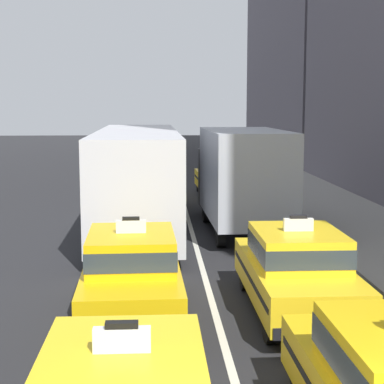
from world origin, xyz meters
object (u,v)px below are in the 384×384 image
(taxi_right_second, at_px, (296,269))
(taxi_right_fourth, at_px, (220,177))
(box_truck_right_third, at_px, (241,176))
(bus_left_third, at_px, (138,173))
(taxi_left_second, at_px, (132,272))

(taxi_right_second, xyz_separation_m, taxi_right_fourth, (0.12, 15.73, 0.00))
(box_truck_right_third, height_order, taxi_right_fourth, box_truck_right_third)
(bus_left_third, distance_m, box_truck_right_third, 3.35)
(taxi_right_second, xyz_separation_m, box_truck_right_third, (0.03, 8.17, 0.90))
(bus_left_third, bearing_deg, box_truck_right_third, -8.40)
(box_truck_right_third, bearing_deg, bus_left_third, 171.60)
(box_truck_right_third, xyz_separation_m, taxi_right_fourth, (0.09, 7.57, -0.90))
(taxi_left_second, distance_m, taxi_right_fourth, 16.07)
(bus_left_third, relative_size, box_truck_right_third, 1.60)
(bus_left_third, xyz_separation_m, box_truck_right_third, (3.32, -0.49, -0.04))
(taxi_left_second, xyz_separation_m, bus_left_third, (-0.12, 8.66, 0.94))
(taxi_left_second, xyz_separation_m, taxi_right_second, (3.17, -0.00, 0.00))
(taxi_left_second, bearing_deg, bus_left_third, 90.76)
(taxi_right_second, relative_size, box_truck_right_third, 0.65)
(bus_left_third, relative_size, taxi_right_second, 2.46)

